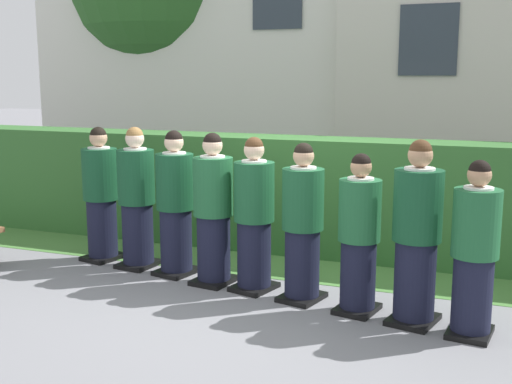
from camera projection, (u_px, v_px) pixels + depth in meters
The scene contains 13 objects.
ground_plane at pixel (256, 290), 6.74m from camera, with size 60.00×60.00×0.00m, color slate.
student_front_row_0 at pixel (101, 197), 7.76m from camera, with size 0.47×0.54×1.62m.
student_front_row_1 at pixel (137, 201), 7.47m from camera, with size 0.44×0.52×1.65m.
student_front_row_2 at pixel (175, 207), 7.18m from camera, with size 0.47×0.54×1.63m.
student_front_row_3 at pixel (213, 213), 6.86m from camera, with size 0.44×0.52×1.64m.
student_front_row_4 at pixel (254, 218), 6.64m from camera, with size 0.48×0.54×1.61m.
student_front_row_5 at pixel (303, 227), 6.33m from camera, with size 0.46×0.53×1.58m.
student_front_row_6 at pixel (359, 238), 6.01m from camera, with size 0.43×0.49×1.52m.
student_front_row_7 at pixel (417, 237), 5.73m from camera, with size 0.49×0.57×1.68m.
student_front_row_8 at pixel (475, 254), 5.45m from camera, with size 0.41×0.48×1.53m.
hedge at pixel (303, 195), 8.14m from camera, with size 12.55×0.70×1.46m.
school_building_main at pixel (512, 24), 11.34m from camera, with size 5.71×4.09×6.09m.
lawn_strip at pixel (282, 267), 7.54m from camera, with size 12.55×0.90×0.01m, color #477A38.
Camera 1 is at (2.31, -6.02, 2.22)m, focal length 45.07 mm.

